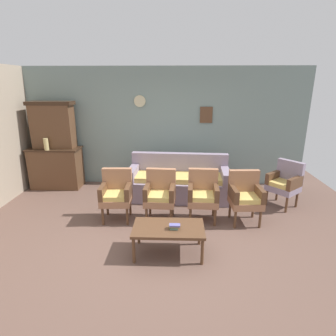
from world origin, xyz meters
The scene contains 13 objects.
ground_plane centered at (0.00, 0.00, 0.00)m, with size 7.68×7.68×0.00m, color brown.
wall_back_with_decor centered at (0.00, 2.63, 1.35)m, with size 6.40×0.09×2.70m.
side_cabinet centered at (-2.54, 2.25, 0.47)m, with size 1.16×0.55×0.93m.
cabinet_upper_hutch centered at (-2.54, 2.33, 1.45)m, with size 0.99×0.38×1.03m.
vase_on_cabinet centered at (-2.62, 2.06, 1.06)m, with size 0.10×0.10×0.26m, color tan.
floral_couch centered at (0.29, 1.73, 0.32)m, with size 2.11×0.91×0.90m.
armchair_near_couch_end centered at (-0.81, 0.73, 0.50)m, with size 0.54×0.51×0.90m.
armchair_near_cabinet centered at (-0.04, 0.73, 0.50)m, with size 0.55×0.52×0.90m.
armchair_by_doorway centered at (0.71, 0.75, 0.50)m, with size 0.54×0.52×0.90m.
armchair_row_middle centered at (1.43, 0.70, 0.50)m, with size 0.55×0.52×0.90m.
wingback_chair_by_fireplace centered at (2.36, 1.38, 0.50)m, with size 0.71×0.71×0.90m.
coffee_table centered at (0.14, -0.30, 0.38)m, with size 1.00×0.56×0.42m.
book_stack_on_table centered at (0.22, -0.35, 0.46)m, with size 0.16×0.10×0.07m.
Camera 1 is at (0.25, -3.71, 2.35)m, focal length 29.33 mm.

